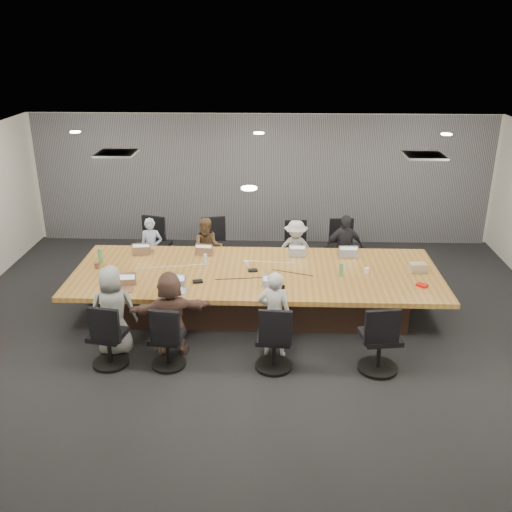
{
  "coord_description": "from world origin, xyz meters",
  "views": [
    {
      "loc": [
        0.3,
        -8.08,
        4.48
      ],
      "look_at": [
        0.0,
        0.4,
        1.05
      ],
      "focal_mm": 40.0,
      "sensor_mm": 36.0,
      "label": 1
    }
  ],
  "objects_px": {
    "chair_6": "(274,342)",
    "chair_7": "(380,342)",
    "chair_0": "(156,249)",
    "laptop_0": "(145,251)",
    "person_2": "(295,250)",
    "person_4": "(113,311)",
    "laptop_2": "(297,253)",
    "person_3": "(343,248)",
    "laptop_6": "(275,292)",
    "bottle_green_right": "(341,270)",
    "chair_1": "(210,250)",
    "laptop_3": "(347,254)",
    "mug_brown": "(97,266)",
    "chair_3": "(341,252)",
    "snack_packet": "(422,285)",
    "canvas_bag": "(418,267)",
    "stapler": "(280,287)",
    "person_1": "(208,249)",
    "chair_2": "(295,253)",
    "bottle_clear": "(205,260)",
    "chair_5": "(167,342)",
    "person_6": "(274,314)",
    "person_5": "(171,314)",
    "bottle_green_left": "(100,256)",
    "conference_table": "(256,290)",
    "person_0": "(152,249)",
    "laptop_5": "(177,291)",
    "laptop_4": "(122,290)",
    "chair_4": "(108,340)",
    "laptop_1": "(204,252)"
  },
  "relations": [
    {
      "from": "chair_6",
      "to": "chair_7",
      "type": "bearing_deg",
      "value": 4.17
    },
    {
      "from": "chair_0",
      "to": "laptop_0",
      "type": "bearing_deg",
      "value": 105.34
    },
    {
      "from": "person_2",
      "to": "person_4",
      "type": "distance_m",
      "value": 3.82
    },
    {
      "from": "laptop_2",
      "to": "person_3",
      "type": "xyz_separation_m",
      "value": [
        0.89,
        0.55,
        -0.11
      ]
    },
    {
      "from": "laptop_6",
      "to": "bottle_green_right",
      "type": "xyz_separation_m",
      "value": [
        1.06,
        0.65,
        0.1
      ]
    },
    {
      "from": "chair_1",
      "to": "laptop_3",
      "type": "distance_m",
      "value": 2.71
    },
    {
      "from": "mug_brown",
      "to": "laptop_2",
      "type": "bearing_deg",
      "value": 13.06
    },
    {
      "from": "chair_3",
      "to": "laptop_3",
      "type": "relative_size",
      "value": 2.58
    },
    {
      "from": "laptop_0",
      "to": "snack_packet",
      "type": "height_order",
      "value": "snack_packet"
    },
    {
      "from": "chair_0",
      "to": "canvas_bag",
      "type": "bearing_deg",
      "value": 176.27
    },
    {
      "from": "laptop_2",
      "to": "chair_3",
      "type": "bearing_deg",
      "value": -132.61
    },
    {
      "from": "stapler",
      "to": "canvas_bag",
      "type": "relative_size",
      "value": 0.59
    },
    {
      "from": "person_1",
      "to": "chair_2",
      "type": "bearing_deg",
      "value": 6.7
    },
    {
      "from": "chair_7",
      "to": "person_1",
      "type": "bearing_deg",
      "value": 123.16
    },
    {
      "from": "chair_1",
      "to": "bottle_clear",
      "type": "xyz_separation_m",
      "value": [
        0.09,
        -1.48,
        0.41
      ]
    },
    {
      "from": "chair_5",
      "to": "laptop_6",
      "type": "distance_m",
      "value": 1.78
    },
    {
      "from": "chair_3",
      "to": "laptop_0",
      "type": "xyz_separation_m",
      "value": [
        -3.6,
        -0.9,
        0.32
      ]
    },
    {
      "from": "laptop_0",
      "to": "person_6",
      "type": "distance_m",
      "value": 3.17
    },
    {
      "from": "person_5",
      "to": "person_2",
      "type": "bearing_deg",
      "value": -137.47
    },
    {
      "from": "person_5",
      "to": "bottle_clear",
      "type": "distance_m",
      "value": 1.62
    },
    {
      "from": "person_1",
      "to": "bottle_green_left",
      "type": "bearing_deg",
      "value": -152.41
    },
    {
      "from": "conference_table",
      "to": "person_0",
      "type": "relative_size",
      "value": 5.11
    },
    {
      "from": "laptop_5",
      "to": "stapler",
      "type": "distance_m",
      "value": 1.57
    },
    {
      "from": "laptop_4",
      "to": "person_6",
      "type": "bearing_deg",
      "value": -22.55
    },
    {
      "from": "person_2",
      "to": "laptop_6",
      "type": "xyz_separation_m",
      "value": [
        -0.38,
        -2.15,
        0.16
      ]
    },
    {
      "from": "laptop_0",
      "to": "chair_0",
      "type": "bearing_deg",
      "value": -96.13
    },
    {
      "from": "chair_2",
      "to": "canvas_bag",
      "type": "xyz_separation_m",
      "value": [
        1.96,
        -1.62,
        0.42
      ]
    },
    {
      "from": "person_5",
      "to": "stapler",
      "type": "distance_m",
      "value": 1.71
    },
    {
      "from": "person_0",
      "to": "laptop_0",
      "type": "distance_m",
      "value": 0.57
    },
    {
      "from": "laptop_0",
      "to": "laptop_6",
      "type": "bearing_deg",
      "value": 139.37
    },
    {
      "from": "chair_2",
      "to": "chair_5",
      "type": "bearing_deg",
      "value": 58.28
    },
    {
      "from": "laptop_4",
      "to": "laptop_5",
      "type": "relative_size",
      "value": 0.96
    },
    {
      "from": "chair_3",
      "to": "chair_1",
      "type": "bearing_deg",
      "value": -2.55
    },
    {
      "from": "person_4",
      "to": "bottle_green_right",
      "type": "xyz_separation_m",
      "value": [
        3.38,
        1.2,
        0.18
      ]
    },
    {
      "from": "person_2",
      "to": "person_5",
      "type": "height_order",
      "value": "person_5"
    },
    {
      "from": "chair_5",
      "to": "chair_4",
      "type": "bearing_deg",
      "value": -173.12
    },
    {
      "from": "conference_table",
      "to": "laptop_2",
      "type": "xyz_separation_m",
      "value": [
        0.69,
        0.8,
        0.35
      ]
    },
    {
      "from": "chair_4",
      "to": "chair_0",
      "type": "bearing_deg",
      "value": 100.58
    },
    {
      "from": "chair_1",
      "to": "person_3",
      "type": "relative_size",
      "value": 0.67
    },
    {
      "from": "person_4",
      "to": "canvas_bag",
      "type": "distance_m",
      "value": 4.88
    },
    {
      "from": "chair_0",
      "to": "person_1",
      "type": "xyz_separation_m",
      "value": [
        1.07,
        -0.35,
        0.16
      ]
    },
    {
      "from": "person_3",
      "to": "person_5",
      "type": "relative_size",
      "value": 1.0
    },
    {
      "from": "laptop_1",
      "to": "laptop_2",
      "type": "distance_m",
      "value": 1.64
    },
    {
      "from": "laptop_5",
      "to": "chair_6",
      "type": "bearing_deg",
      "value": -16.68
    },
    {
      "from": "laptop_1",
      "to": "person_3",
      "type": "height_order",
      "value": "person_3"
    },
    {
      "from": "chair_4",
      "to": "laptop_1",
      "type": "xyz_separation_m",
      "value": [
        1.06,
        2.5,
        0.35
      ]
    },
    {
      "from": "person_6",
      "to": "person_2",
      "type": "bearing_deg",
      "value": -88.41
    },
    {
      "from": "chair_2",
      "to": "chair_4",
      "type": "distance_m",
      "value": 4.34
    },
    {
      "from": "laptop_5",
      "to": "mug_brown",
      "type": "height_order",
      "value": "mug_brown"
    },
    {
      "from": "chair_4",
      "to": "chair_3",
      "type": "bearing_deg",
      "value": 53.88
    }
  ]
}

